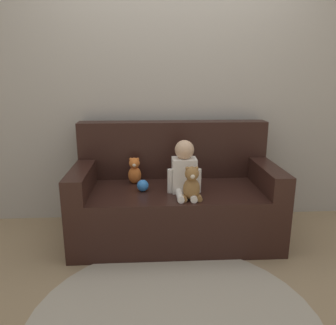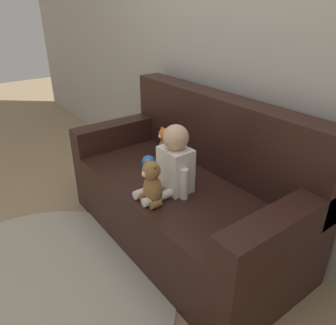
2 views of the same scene
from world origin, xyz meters
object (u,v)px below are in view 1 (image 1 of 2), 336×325
couch (175,198)px  person_baby (184,170)px  plush_toy_side (135,171)px  teddy_bear_brown (192,184)px  toy_ball (143,185)px

couch → person_baby: size_ratio=4.00×
person_baby → plush_toy_side: (-0.41, 0.24, -0.07)m
couch → teddy_bear_brown: 0.45m
teddy_bear_brown → plush_toy_side: size_ratio=1.14×
couch → plush_toy_side: size_ratio=7.27×
plush_toy_side → teddy_bear_brown: bearing=-43.2°
person_baby → toy_ball: (-0.34, 0.04, -0.14)m
couch → teddy_bear_brown: couch is taller
person_baby → plush_toy_side: person_baby is taller
person_baby → toy_ball: 0.37m
toy_ball → teddy_bear_brown: bearing=-30.5°
couch → person_baby: (0.06, -0.18, 0.31)m
person_baby → toy_ball: size_ratio=4.43×
toy_ball → plush_toy_side: bearing=110.1°
person_baby → teddy_bear_brown: size_ratio=1.60×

